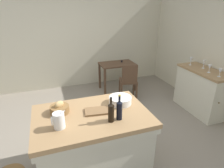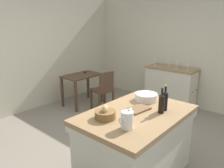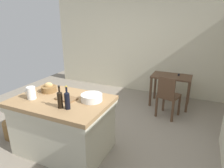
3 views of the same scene
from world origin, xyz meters
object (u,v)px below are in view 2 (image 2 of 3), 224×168
object	(u,v)px
wine_glass_left	(177,64)
wooden_chair	(104,89)
wine_glass_right	(156,61)
wine_bottle_amber	(161,103)
side_cabinet	(170,87)
island_table	(136,142)
wash_bowl	(146,97)
cutting_board	(138,109)
writing_desk	(82,80)
wine_glass_middle	(169,62)
bread_basket	(105,114)
wine_glass_far_left	(188,66)
pitcher	(127,120)
wine_bottle_dark	(165,100)

from	to	relation	value
wine_glass_left	wooden_chair	bearing A→B (deg)	136.89
wine_glass_left	wine_glass_right	world-z (taller)	wine_glass_right
wooden_chair	wine_bottle_amber	bearing A→B (deg)	-119.23
side_cabinet	wine_bottle_amber	xyz separation A→B (m)	(-2.38, -1.04, 0.54)
island_table	wash_bowl	bearing A→B (deg)	18.23
cutting_board	wine_bottle_amber	bearing A→B (deg)	-68.19
writing_desk	wine_glass_middle	xyz separation A→B (m)	(1.34, -1.53, 0.43)
bread_basket	writing_desk	bearing A→B (deg)	54.03
wash_bowl	wine_glass_middle	size ratio (longest dim) A/B	1.82
wash_bowl	side_cabinet	bearing A→B (deg)	17.20
wine_glass_far_left	wine_glass_right	bearing A→B (deg)	90.37
island_table	wine_glass_far_left	bearing A→B (deg)	9.40
pitcher	wine_glass_far_left	bearing A→B (deg)	11.19
wash_bowl	wine_glass_right	bearing A→B (deg)	26.84
wine_bottle_dark	wine_glass_left	xyz separation A→B (m)	(2.23, 0.88, 0.03)
island_table	wine_glass_middle	bearing A→B (deg)	19.31
writing_desk	wine_bottle_dark	bearing A→B (deg)	-110.16
writing_desk	pitcher	xyz separation A→B (m)	(-1.68, -2.61, 0.36)
wine_bottle_amber	wine_glass_middle	world-z (taller)	wine_bottle_amber
side_cabinet	wine_glass_far_left	xyz separation A→B (m)	(-0.04, -0.39, 0.57)
wooden_chair	side_cabinet	bearing A→B (deg)	-38.22
side_cabinet	wooden_chair	world-z (taller)	side_cabinet
wash_bowl	wine_bottle_dark	size ratio (longest dim) A/B	0.97
wine_bottle_dark	wine_glass_left	world-z (taller)	wine_bottle_dark
island_table	wine_bottle_dark	xyz separation A→B (m)	(0.29, -0.22, 0.54)
wash_bowl	wine_glass_far_left	size ratio (longest dim) A/B	2.10
side_cabinet	wine_glass_far_left	bearing A→B (deg)	-96.60
wine_glass_middle	wooden_chair	bearing A→B (deg)	146.14
wine_bottle_amber	wine_glass_right	bearing A→B (deg)	31.45
side_cabinet	wine_glass_left	size ratio (longest dim) A/B	7.32
island_table	cutting_board	world-z (taller)	cutting_board
pitcher	cutting_board	distance (m)	0.53
wine_bottle_dark	wine_glass_right	world-z (taller)	wine_bottle_dark
wooden_chair	wine_bottle_amber	world-z (taller)	wine_bottle_amber
island_table	wine_bottle_dark	size ratio (longest dim) A/B	4.47
wooden_chair	bread_basket	xyz separation A→B (m)	(-1.69, -1.61, 0.44)
island_table	cutting_board	xyz separation A→B (m)	(0.07, 0.03, 0.42)
wine_glass_left	wine_glass_middle	distance (m)	0.27
writing_desk	bread_basket	xyz separation A→B (m)	(-1.65, -2.27, 0.32)
bread_basket	wine_bottle_dark	distance (m)	0.78
pitcher	wash_bowl	xyz separation A→B (m)	(0.86, 0.31, -0.05)
side_cabinet	wine_glass_middle	world-z (taller)	wine_glass_middle
wine_bottle_amber	wine_glass_middle	bearing A→B (deg)	25.30
wine_bottle_amber	wine_glass_middle	size ratio (longest dim) A/B	1.83
island_table	wine_glass_right	bearing A→B (deg)	25.39
wine_bottle_amber	wine_glass_right	size ratio (longest dim) A/B	1.83
bread_basket	wine_bottle_amber	xyz separation A→B (m)	(0.56, -0.41, 0.07)
writing_desk	wine_bottle_dark	distance (m)	2.87
wooden_chair	bread_basket	world-z (taller)	bread_basket
wine_glass_right	pitcher	bearing A→B (deg)	-155.14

